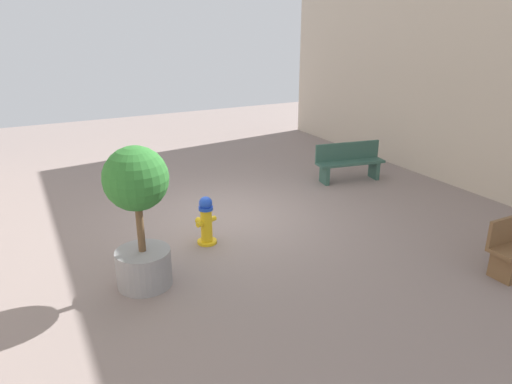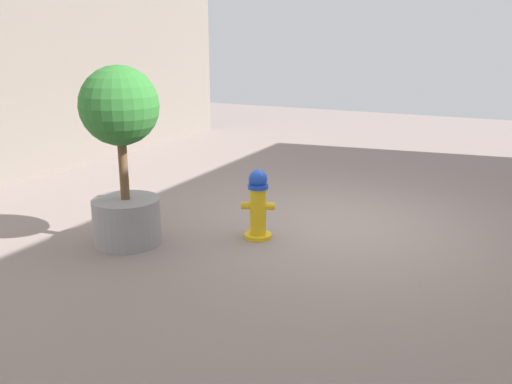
# 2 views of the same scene
# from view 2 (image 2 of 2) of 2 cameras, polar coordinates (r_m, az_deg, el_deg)

# --- Properties ---
(ground_plane) EXTENTS (23.40, 23.40, 0.00)m
(ground_plane) POSITION_cam_2_polar(r_m,az_deg,el_deg) (7.70, 8.54, -3.31)
(ground_plane) COLOR gray
(fire_hydrant) EXTENTS (0.43, 0.42, 0.90)m
(fire_hydrant) POSITION_cam_2_polar(r_m,az_deg,el_deg) (6.99, 0.21, -1.23)
(fire_hydrant) COLOR gold
(fire_hydrant) RESTS_ON ground_plane
(planter_tree) EXTENTS (0.94, 0.94, 2.19)m
(planter_tree) POSITION_cam_2_polar(r_m,az_deg,el_deg) (6.79, -13.71, 4.80)
(planter_tree) COLOR gray
(planter_tree) RESTS_ON ground_plane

